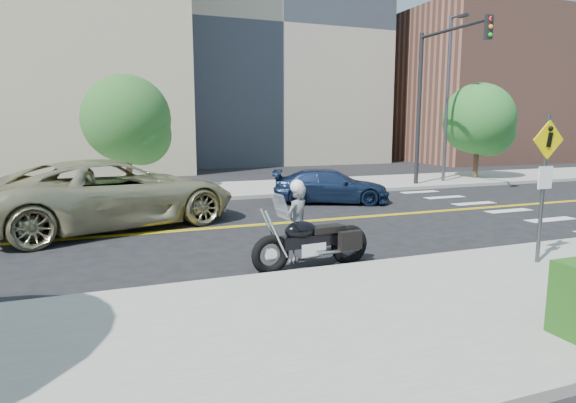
# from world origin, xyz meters

# --- Properties ---
(ground_plane) EXTENTS (120.00, 120.00, 0.00)m
(ground_plane) POSITION_xyz_m (0.00, 0.00, 0.00)
(ground_plane) COLOR black
(ground_plane) RESTS_ON ground
(sidewalk_near) EXTENTS (60.00, 5.00, 0.15)m
(sidewalk_near) POSITION_xyz_m (0.00, -7.50, 0.07)
(sidewalk_near) COLOR #9E9B91
(sidewalk_near) RESTS_ON ground_plane
(sidewalk_far) EXTENTS (60.00, 5.00, 0.15)m
(sidewalk_far) POSITION_xyz_m (0.00, 7.50, 0.07)
(sidewalk_far) COLOR #9E9B91
(sidewalk_far) RESTS_ON ground_plane
(building_mid) EXTENTS (18.00, 14.00, 20.00)m
(building_mid) POSITION_xyz_m (8.00, 26.00, 10.00)
(building_mid) COLOR #A39984
(building_mid) RESTS_ON ground_plane
(building_right) EXTENTS (14.00, 12.00, 12.00)m
(building_right) POSITION_xyz_m (26.00, 20.00, 6.00)
(building_right) COLOR #8C5947
(building_right) RESTS_ON ground_plane
(lamp_post) EXTENTS (0.16, 0.16, 8.00)m
(lamp_post) POSITION_xyz_m (12.00, 6.50, 4.15)
(lamp_post) COLOR #4C4C51
(lamp_post) RESTS_ON sidewalk_far
(traffic_light) EXTENTS (0.28, 4.50, 7.00)m
(traffic_light) POSITION_xyz_m (10.00, 5.08, 4.67)
(traffic_light) COLOR black
(traffic_light) RESTS_ON sidewalk_far
(pedestrian_sign) EXTENTS (0.78, 0.08, 3.00)m
(pedestrian_sign) POSITION_xyz_m (4.20, -6.31, 1.96)
(pedestrian_sign) COLOR #4C4C51
(pedestrian_sign) RESTS_ON sidewalk_near
(motorcyclist) EXTENTS (0.73, 0.67, 1.79)m
(motorcyclist) POSITION_xyz_m (-0.20, -3.98, 0.89)
(motorcyclist) COLOR silver
(motorcyclist) RESTS_ON ground
(motorcycle) EXTENTS (2.67, 1.02, 1.59)m
(motorcycle) POSITION_xyz_m (-0.04, -4.47, 0.79)
(motorcycle) COLOR black
(motorcycle) RESTS_ON ground
(suv) EXTENTS (7.80, 5.40, 1.98)m
(suv) POSITION_xyz_m (-3.84, 1.22, 0.99)
(suv) COLOR tan
(suv) RESTS_ON ground
(parked_car_silver) EXTENTS (3.99, 1.52, 1.30)m
(parked_car_silver) POSITION_xyz_m (-2.49, 3.83, 0.65)
(parked_car_silver) COLOR #B2B5BA
(parked_car_silver) RESTS_ON ground
(parked_car_blue) EXTENTS (4.75, 3.39, 1.28)m
(parked_car_blue) POSITION_xyz_m (3.99, 3.01, 0.64)
(parked_car_blue) COLOR #192A4C
(parked_car_blue) RESTS_ON ground
(tree_far_a) EXTENTS (3.69, 3.69, 5.05)m
(tree_far_a) POSITION_xyz_m (-3.07, 8.21, 3.19)
(tree_far_a) COLOR #382619
(tree_far_a) RESTS_ON ground
(tree_far_b) EXTENTS (3.72, 3.72, 5.14)m
(tree_far_b) POSITION_xyz_m (14.53, 7.05, 3.28)
(tree_far_b) COLOR #382619
(tree_far_b) RESTS_ON ground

